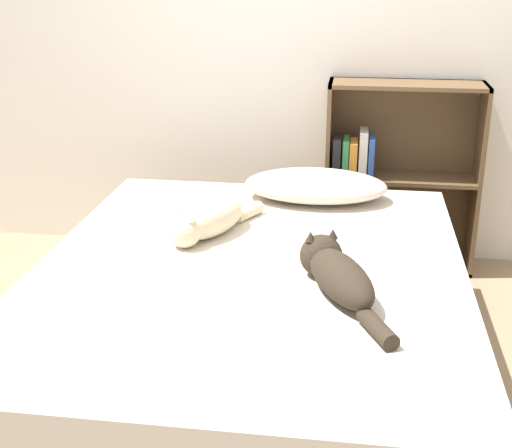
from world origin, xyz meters
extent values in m
plane|color=#997F60|center=(0.00, 0.00, 0.00)|extent=(8.00, 8.00, 0.00)
cube|color=white|center=(0.00, 1.41, 1.25)|extent=(8.00, 0.06, 2.50)
cube|color=brown|center=(0.00, 0.00, 0.16)|extent=(1.56, 1.95, 0.31)
cube|color=beige|center=(0.00, 0.00, 0.41)|extent=(1.51, 1.89, 0.19)
ellipsoid|color=beige|center=(0.18, 0.76, 0.57)|extent=(0.64, 0.37, 0.13)
ellipsoid|color=beige|center=(-0.20, 0.26, 0.57)|extent=(0.30, 0.39, 0.14)
sphere|color=beige|center=(-0.27, 0.13, 0.56)|extent=(0.12, 0.12, 0.12)
cone|color=beige|center=(-0.24, 0.11, 0.63)|extent=(0.04, 0.04, 0.03)
cone|color=beige|center=(-0.30, 0.14, 0.63)|extent=(0.04, 0.04, 0.03)
cylinder|color=beige|center=(-0.08, 0.47, 0.53)|extent=(0.12, 0.17, 0.05)
ellipsoid|color=#33281E|center=(0.32, -0.21, 0.57)|extent=(0.30, 0.43, 0.13)
sphere|color=#33281E|center=(0.25, -0.05, 0.58)|extent=(0.15, 0.15, 0.15)
cone|color=#33281E|center=(0.22, -0.07, 0.65)|extent=(0.04, 0.04, 0.03)
cone|color=#33281E|center=(0.29, -0.04, 0.65)|extent=(0.04, 0.04, 0.03)
cylinder|color=#33281E|center=(0.44, -0.45, 0.53)|extent=(0.12, 0.19, 0.05)
cube|color=brown|center=(0.22, 1.24, 0.48)|extent=(0.02, 0.26, 0.96)
cube|color=brown|center=(0.96, 1.24, 0.48)|extent=(0.02, 0.26, 0.96)
cube|color=brown|center=(0.59, 1.24, 0.01)|extent=(0.76, 0.26, 0.02)
cube|color=brown|center=(0.59, 1.24, 0.95)|extent=(0.76, 0.26, 0.02)
cube|color=brown|center=(0.59, 1.24, 0.48)|extent=(0.72, 0.26, 0.02)
cube|color=brown|center=(0.59, 1.36, 0.48)|extent=(0.76, 0.02, 0.96)
cube|color=#232328|center=(0.26, 1.20, 0.59)|extent=(0.04, 0.16, 0.20)
cube|color=#337F47|center=(0.30, 1.20, 0.59)|extent=(0.03, 0.16, 0.19)
cube|color=orange|center=(0.34, 1.20, 0.58)|extent=(0.04, 0.16, 0.18)
cube|color=beige|center=(0.39, 1.20, 0.61)|extent=(0.04, 0.16, 0.24)
cube|color=#2D519E|center=(0.43, 1.20, 0.59)|extent=(0.03, 0.16, 0.21)
camera|label=1|loc=(0.35, -2.29, 1.53)|focal=50.00mm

